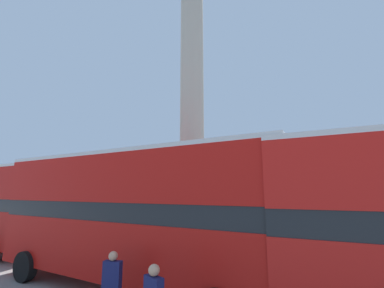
{
  "coord_description": "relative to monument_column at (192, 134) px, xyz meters",
  "views": [
    {
      "loc": [
        7.93,
        -13.81,
        3.03
      ],
      "look_at": [
        0.0,
        0.0,
        6.02
      ],
      "focal_mm": 24.0,
      "sensor_mm": 36.0,
      "label": 1
    }
  ],
  "objects": [
    {
      "name": "pedestrian_by_plinth",
      "position": [
        3.08,
        -9.13,
        -5.77
      ],
      "size": [
        0.46,
        0.29,
        1.65
      ],
      "rotation": [
        0.0,
        0.0,
        3.44
      ],
      "color": "#28282D",
      "rests_on": "ground_plane"
    },
    {
      "name": "ground_plane",
      "position": [
        0.0,
        0.0,
        -6.68
      ],
      "size": [
        200.0,
        200.0,
        0.0
      ],
      "primitive_type": "plane",
      "color": "gray"
    },
    {
      "name": "equestrian_statue",
      "position": [
        -11.35,
        2.42,
        -5.06
      ],
      "size": [
        3.95,
        3.59,
        5.82
      ],
      "rotation": [
        0.0,
        0.0,
        0.51
      ],
      "color": "#A39E8E",
      "rests_on": "ground_plane"
    },
    {
      "name": "street_lamp",
      "position": [
        0.25,
        -2.83,
        -3.73
      ],
      "size": [
        0.42,
        0.42,
        5.28
      ],
      "color": "black",
      "rests_on": "ground_plane"
    },
    {
      "name": "bus_c",
      "position": [
        1.77,
        -7.09,
        -4.29
      ],
      "size": [
        10.4,
        3.0,
        4.33
      ],
      "rotation": [
        0.0,
        0.0,
        0.02
      ],
      "color": "#B7140F",
      "rests_on": "ground_plane"
    },
    {
      "name": "monument_column",
      "position": [
        0.0,
        0.0,
        0.0
      ],
      "size": [
        4.52,
        4.52,
        20.82
      ],
      "color": "#A39E8E",
      "rests_on": "ground_plane"
    }
  ]
}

